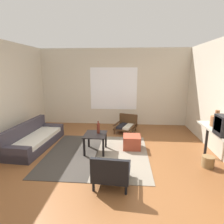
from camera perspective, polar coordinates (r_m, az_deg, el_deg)
name	(u,v)px	position (r m, az deg, el deg)	size (l,w,h in m)	color
ground_plane	(104,164)	(4.13, -2.54, -15.61)	(7.80, 7.80, 0.00)	brown
far_wall_with_window	(114,87)	(6.71, 0.52, 7.61)	(5.60, 0.13, 2.70)	beige
area_rug	(97,154)	(4.55, -4.56, -12.75)	(2.40, 2.35, 0.01)	#38332D
couch	(34,139)	(5.28, -22.97, -7.77)	(0.86, 1.94, 0.62)	#38333D
coffee_table	(95,138)	(4.54, -5.13, -7.90)	(0.53, 0.60, 0.46)	black
armchair_by_window	(126,125)	(6.00, 4.42, -3.91)	(0.78, 0.80, 0.55)	#472D19
armchair_striped_foreground	(111,172)	(3.32, -0.23, -17.93)	(0.67, 0.67, 0.60)	black
ottoman_orange	(132,142)	(4.80, 6.13, -9.20)	(0.44, 0.44, 0.34)	#993D28
console_shelf	(224,136)	(4.12, 31.27, -6.41)	(0.46, 1.51, 0.83)	#B2AD9E
clay_vase	(216,121)	(4.37, 29.52, -2.33)	(0.23, 0.23, 0.34)	#935B38
glass_bottle	(98,128)	(4.52, -4.26, -4.95)	(0.07, 0.07, 0.31)	#5B2319
wicker_basket	(208,162)	(4.43, 27.47, -13.43)	(0.24, 0.24, 0.23)	olive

